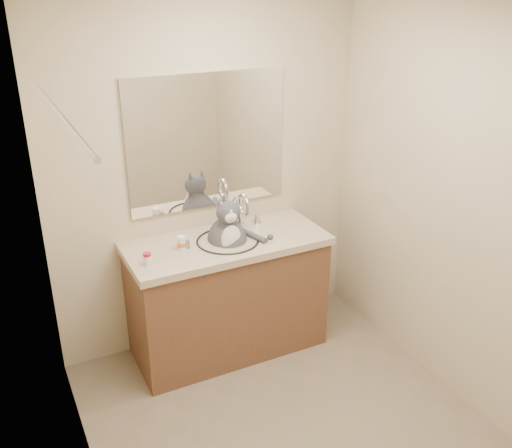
{
  "coord_description": "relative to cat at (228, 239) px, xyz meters",
  "views": [
    {
      "loc": [
        -1.35,
        -2.17,
        2.47
      ],
      "look_at": [
        0.06,
        0.65,
        1.08
      ],
      "focal_mm": 40.0,
      "sensor_mm": 36.0,
      "label": 1
    }
  ],
  "objects": [
    {
      "name": "room",
      "position": [
        -0.01,
        -0.96,
        0.34
      ],
      "size": [
        2.22,
        2.52,
        2.42
      ],
      "color": "#7E6957",
      "rests_on": "ground"
    },
    {
      "name": "vanity",
      "position": [
        -0.01,
        0.0,
        -0.42
      ],
      "size": [
        1.34,
        0.59,
        1.12
      ],
      "color": "brown",
      "rests_on": "ground"
    },
    {
      "name": "mirror",
      "position": [
        -0.01,
        0.27,
        0.59
      ],
      "size": [
        1.1,
        0.02,
        0.9
      ],
      "primitive_type": "cube",
      "color": "white",
      "rests_on": "room"
    },
    {
      "name": "shower_curtain",
      "position": [
        -1.06,
        -0.86,
        0.17
      ],
      "size": [
        0.02,
        1.3,
        1.93
      ],
      "color": "beige",
      "rests_on": "ground"
    },
    {
      "name": "cat",
      "position": [
        0.0,
        0.0,
        0.0
      ],
      "size": [
        0.37,
        0.34,
        0.52
      ],
      "rotation": [
        0.0,
        0.0,
        -0.14
      ],
      "color": "#404045",
      "rests_on": "vanity"
    },
    {
      "name": "pill_bottle_redcap",
      "position": [
        -0.58,
        -0.11,
        0.03
      ],
      "size": [
        0.06,
        0.06,
        0.08
      ],
      "rotation": [
        0.0,
        0.0,
        0.36
      ],
      "color": "white",
      "rests_on": "vanity"
    },
    {
      "name": "pill_bottle_orange",
      "position": [
        -0.32,
        0.0,
        0.04
      ],
      "size": [
        0.06,
        0.06,
        0.09
      ],
      "rotation": [
        0.0,
        0.0,
        0.12
      ],
      "color": "white",
      "rests_on": "vanity"
    },
    {
      "name": "grey_canister",
      "position": [
        -0.29,
        0.01,
        0.02
      ],
      "size": [
        0.05,
        0.05,
        0.06
      ],
      "rotation": [
        0.0,
        0.0,
        0.39
      ],
      "color": "gray",
      "rests_on": "vanity"
    }
  ]
}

